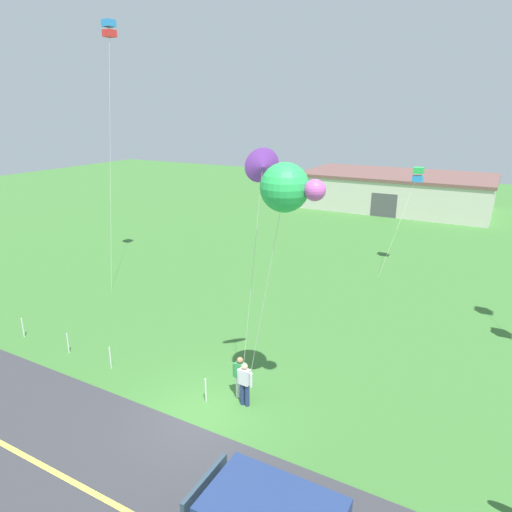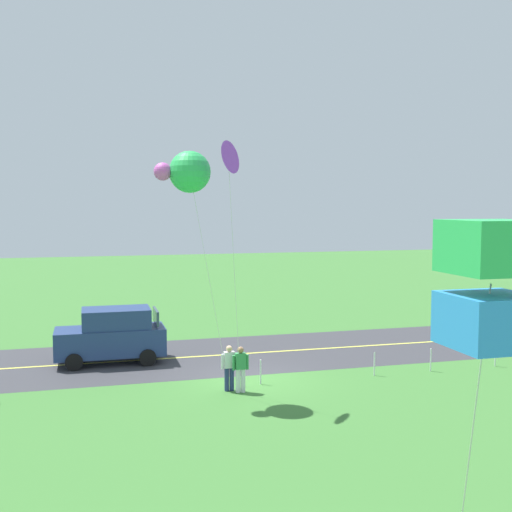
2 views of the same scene
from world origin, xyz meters
name	(u,v)px [view 1 (image 1 of 2)]	position (x,y,z in m)	size (l,w,h in m)	color
ground_plane	(199,416)	(0.00, 0.00, -0.05)	(120.00, 120.00, 0.10)	#3D7533
asphalt_road	(108,501)	(0.00, -4.00, 0.00)	(120.00, 7.00, 0.00)	#38383D
road_centre_stripe	(108,501)	(0.00, -4.00, 0.01)	(120.00, 0.16, 0.00)	#E5E04C
person_adult_near	(240,376)	(0.73, 1.47, 0.86)	(0.58, 0.22, 1.60)	silver
person_adult_companion	(245,383)	(1.07, 1.19, 0.86)	(0.58, 0.22, 1.60)	navy
kite_red_low	(263,167)	(1.26, 2.04, 7.98)	(1.05, 1.12, 8.56)	silver
kite_blue_mid	(287,188)	(2.46, 1.22, 7.56)	(2.54, 1.40, 8.27)	silver
kite_green_far	(109,30)	(-12.21, 9.70, 13.74)	(1.68, 3.29, 14.24)	silver
kite_orange_near	(418,175)	(3.12, 18.48, 5.91)	(1.52, 2.84, 6.35)	silver
warehouse_distant	(396,190)	(-1.88, 37.20, 1.75)	(18.36, 10.20, 3.50)	beige
fence_post_0	(23,328)	(-9.98, 0.70, 0.45)	(0.05, 0.05, 0.90)	silver
fence_post_1	(68,343)	(-7.09, 0.70, 0.45)	(0.05, 0.05, 0.90)	silver
fence_post_2	(110,358)	(-4.69, 0.70, 0.45)	(0.05, 0.05, 0.90)	silver
fence_post_3	(206,390)	(-0.20, 0.70, 0.45)	(0.05, 0.05, 0.90)	silver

